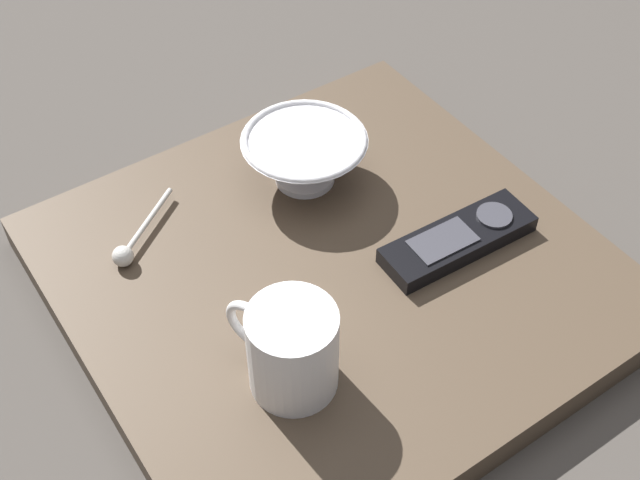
# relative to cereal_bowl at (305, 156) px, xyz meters

# --- Properties ---
(ground_plane) EXTENTS (6.00, 6.00, 0.00)m
(ground_plane) POSITION_rel_cereal_bowl_xyz_m (0.05, 0.13, -0.08)
(ground_plane) COLOR #47423D
(table) EXTENTS (0.54, 0.53, 0.04)m
(table) POSITION_rel_cereal_bowl_xyz_m (0.05, 0.13, -0.06)
(table) COLOR #4C3D2D
(table) RESTS_ON ground
(cereal_bowl) EXTENTS (0.14, 0.14, 0.06)m
(cereal_bowl) POSITION_rel_cereal_bowl_xyz_m (0.00, 0.00, 0.00)
(cereal_bowl) COLOR silver
(cereal_bowl) RESTS_ON table
(coffee_mug) EXTENTS (0.08, 0.11, 0.10)m
(coffee_mug) POSITION_rel_cereal_bowl_xyz_m (0.16, 0.22, 0.01)
(coffee_mug) COLOR white
(coffee_mug) RESTS_ON table
(teaspoon) EXTENTS (0.10, 0.08, 0.02)m
(teaspoon) POSITION_rel_cereal_bowl_xyz_m (0.22, -0.01, -0.02)
(teaspoon) COLOR silver
(teaspoon) RESTS_ON table
(tv_remote_near) EXTENTS (0.18, 0.06, 0.02)m
(tv_remote_near) POSITION_rel_cereal_bowl_xyz_m (-0.08, 0.18, -0.03)
(tv_remote_near) COLOR black
(tv_remote_near) RESTS_ON table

